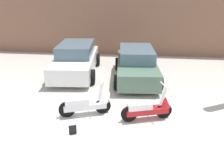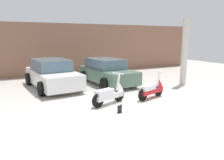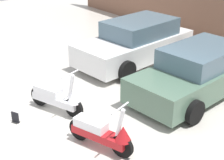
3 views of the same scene
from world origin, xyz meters
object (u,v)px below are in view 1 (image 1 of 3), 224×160
(scooter_front_right, at_px, (149,108))
(car_rear_left, at_px, (76,59))
(scooter_front_left, at_px, (87,103))
(placard_near_left_scooter, at_px, (73,130))
(car_rear_center, at_px, (136,64))

(scooter_front_right, bearing_deg, car_rear_left, 113.22)
(scooter_front_left, relative_size, placard_near_left_scooter, 5.85)
(placard_near_left_scooter, bearing_deg, scooter_front_right, 25.43)
(scooter_front_left, bearing_deg, scooter_front_right, -20.85)
(placard_near_left_scooter, bearing_deg, car_rear_left, 103.73)
(car_rear_center, bearing_deg, scooter_front_right, 2.89)
(scooter_front_right, bearing_deg, scooter_front_left, 160.79)
(car_rear_left, xyz_separation_m, placard_near_left_scooter, (1.14, -4.68, -0.54))
(scooter_front_right, xyz_separation_m, car_rear_left, (-3.17, 3.72, 0.27))
(car_rear_left, height_order, placard_near_left_scooter, car_rear_left)
(scooter_front_left, height_order, scooter_front_right, scooter_front_left)
(car_rear_center, bearing_deg, car_rear_left, -101.47)
(car_rear_left, distance_m, car_rear_center, 2.78)
(scooter_front_right, relative_size, car_rear_left, 0.36)
(scooter_front_left, bearing_deg, placard_near_left_scooter, -118.62)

